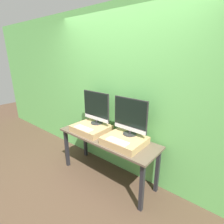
% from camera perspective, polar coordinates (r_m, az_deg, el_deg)
% --- Properties ---
extents(ground_plane, '(12.00, 12.00, 0.00)m').
position_cam_1_polar(ground_plane, '(2.90, -5.38, -22.83)').
color(ground_plane, '#4C3828').
extents(wall_back, '(8.00, 0.04, 2.60)m').
position_cam_1_polar(wall_back, '(2.72, 3.06, 5.51)').
color(wall_back, '#66B75B').
rests_on(wall_back, ground_plane).
extents(workbench, '(1.62, 0.55, 0.72)m').
position_cam_1_polar(workbench, '(2.70, -1.62, -9.75)').
color(workbench, brown).
rests_on(workbench, ground_plane).
extents(wooden_riser_left, '(0.55, 0.47, 0.10)m').
position_cam_1_polar(wooden_riser_left, '(2.84, -6.77, -5.29)').
color(wooden_riser_left, tan).
rests_on(wooden_riser_left, workbench).
extents(monitor_left, '(0.53, 0.19, 0.53)m').
position_cam_1_polar(monitor_left, '(2.81, -5.19, 1.52)').
color(monitor_left, '#282828').
rests_on(monitor_left, wooden_riser_left).
extents(keyboard_left, '(0.32, 0.12, 0.01)m').
position_cam_1_polar(keyboard_left, '(2.72, -9.30, -5.23)').
color(keyboard_left, silver).
rests_on(keyboard_left, wooden_riser_left).
extents(wooden_riser_right, '(0.55, 0.47, 0.10)m').
position_cam_1_polar(wooden_riser_right, '(2.45, 4.10, -9.25)').
color(wooden_riser_right, tan).
rests_on(wooden_riser_right, workbench).
extents(monitor_right, '(0.53, 0.19, 0.53)m').
position_cam_1_polar(monitor_right, '(2.41, 5.99, -1.37)').
color(monitor_right, '#282828').
rests_on(monitor_right, wooden_riser_right).
extents(keyboard_right, '(0.32, 0.12, 0.01)m').
position_cam_1_polar(keyboard_right, '(2.31, 1.73, -9.48)').
color(keyboard_right, silver).
rests_on(keyboard_right, wooden_riser_right).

